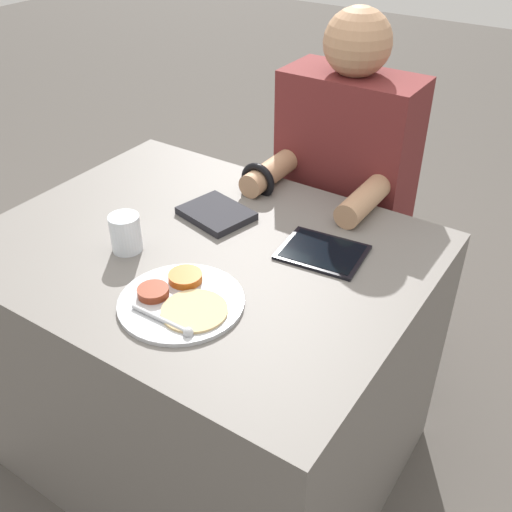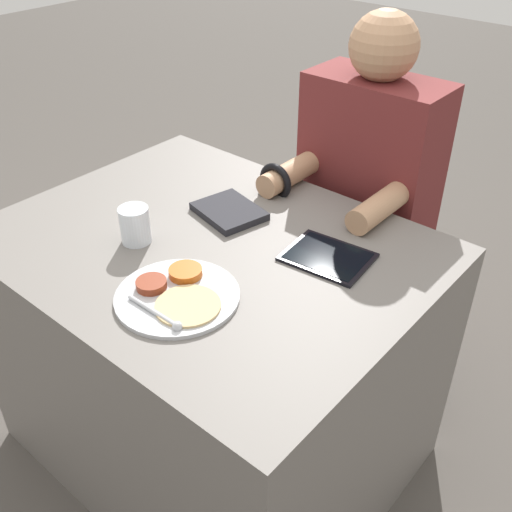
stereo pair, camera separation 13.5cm
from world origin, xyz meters
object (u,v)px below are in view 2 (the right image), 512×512
(red_notebook, at_px, (229,212))
(tablet_device, at_px, (328,257))
(thali_tray, at_px, (177,294))
(drinking_glass, at_px, (135,225))
(person_diner, at_px, (362,228))

(red_notebook, bearing_deg, tablet_device, 0.16)
(thali_tray, bearing_deg, red_notebook, 114.73)
(tablet_device, xyz_separation_m, drinking_glass, (-0.41, -0.25, 0.04))
(red_notebook, distance_m, tablet_device, 0.32)
(red_notebook, height_order, tablet_device, red_notebook)
(tablet_device, bearing_deg, thali_tray, -115.92)
(tablet_device, height_order, drinking_glass, drinking_glass)
(red_notebook, xyz_separation_m, drinking_glass, (-0.09, -0.25, 0.04))
(red_notebook, height_order, drinking_glass, drinking_glass)
(red_notebook, bearing_deg, drinking_glass, -109.55)
(thali_tray, bearing_deg, tablet_device, 64.08)
(person_diner, bearing_deg, red_notebook, -110.75)
(thali_tray, height_order, red_notebook, thali_tray)
(thali_tray, height_order, drinking_glass, drinking_glass)
(red_notebook, bearing_deg, person_diner, 69.25)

